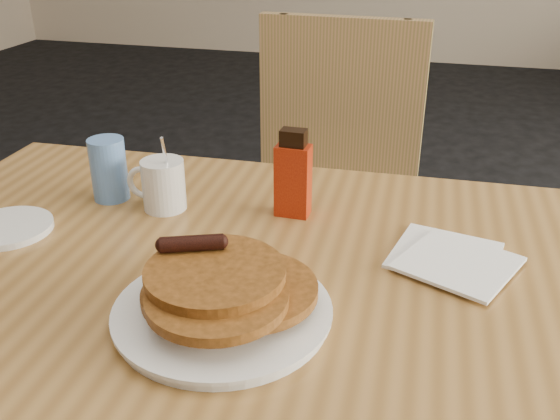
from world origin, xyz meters
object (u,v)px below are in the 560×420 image
object	(u,v)px
pancake_plate	(222,299)
coffee_mug	(162,184)
main_table	(238,284)
blue_tumbler	(109,169)
chair_main_far	(331,175)
syrup_bottle	(293,176)

from	to	relation	value
pancake_plate	coffee_mug	distance (m)	0.38
main_table	blue_tumbler	size ratio (longest dim) A/B	11.20
chair_main_far	coffee_mug	xyz separation A→B (m)	(-0.22, -0.58, 0.19)
syrup_bottle	blue_tumbler	xyz separation A→B (m)	(-0.36, -0.02, -0.02)
coffee_mug	blue_tumbler	xyz separation A→B (m)	(-0.12, 0.01, 0.01)
chair_main_far	pancake_plate	xyz separation A→B (m)	(0.01, -0.88, 0.17)
main_table	blue_tumbler	distance (m)	0.38
syrup_bottle	blue_tumbler	bearing A→B (deg)	-174.75
pancake_plate	blue_tumbler	world-z (taller)	blue_tumbler
syrup_bottle	chair_main_far	bearing A→B (deg)	94.03
coffee_mug	chair_main_far	bearing A→B (deg)	90.35
coffee_mug	syrup_bottle	distance (m)	0.25
chair_main_far	blue_tumbler	xyz separation A→B (m)	(-0.34, -0.56, 0.20)
main_table	chair_main_far	bearing A→B (deg)	88.55
main_table	chair_main_far	distance (m)	0.75
coffee_mug	syrup_bottle	xyz separation A→B (m)	(0.25, 0.04, 0.03)
blue_tumbler	pancake_plate	bearing A→B (deg)	-42.66
chair_main_far	pancake_plate	distance (m)	0.90
pancake_plate	coffee_mug	size ratio (longest dim) A/B	2.02
chair_main_far	main_table	bearing A→B (deg)	-89.66
coffee_mug	pancake_plate	bearing A→B (deg)	-31.80
chair_main_far	blue_tumbler	size ratio (longest dim) A/B	8.22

